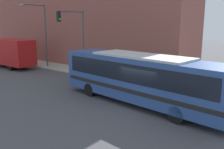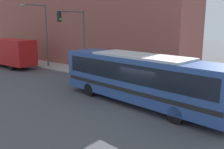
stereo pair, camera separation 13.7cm
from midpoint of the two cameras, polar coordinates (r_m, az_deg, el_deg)
ground_plane at (r=15.23m, az=7.38°, el=-7.62°), size 120.00×120.00×0.00m
sidewalk at (r=33.19m, az=-17.99°, el=2.69°), size 2.87×70.00×0.12m
building_facade at (r=32.72m, az=-8.27°, el=13.52°), size 6.00×30.54×12.06m
city_bus at (r=15.44m, az=6.80°, el=-0.41°), size 3.96×11.86×3.13m
delivery_truck at (r=30.75m, az=-22.52°, el=4.80°), size 2.23×8.49×3.18m
fire_hydrant at (r=21.13m, az=5.87°, el=-0.68°), size 0.25×0.34×0.70m
traffic_light_pole at (r=23.85m, az=-8.06°, el=9.73°), size 3.28×0.35×6.00m
parking_meter at (r=24.86m, az=-6.50°, el=2.38°), size 0.14×0.14×1.24m
street_lamp at (r=28.75m, az=-15.38°, el=9.88°), size 3.11×0.28×6.77m
pedestrian_near_corner at (r=23.56m, az=0.81°, el=2.09°), size 0.34×0.34×1.78m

